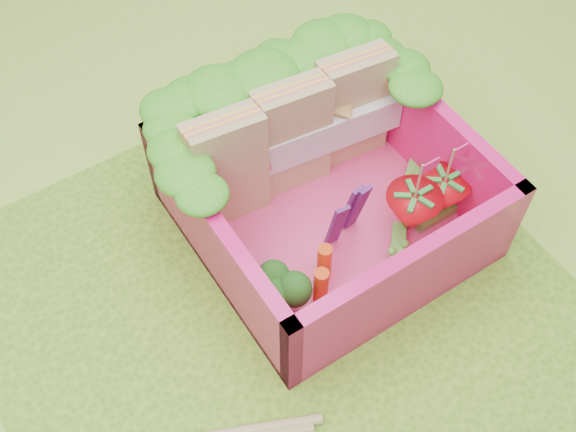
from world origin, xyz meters
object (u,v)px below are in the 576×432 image
Objects in this scene: bento_box at (328,192)px; sandwich_stack at (293,137)px; strawberry_right at (441,197)px; strawberry_left at (411,214)px; broccoli at (275,290)px.

sandwich_stack is at bearing 89.13° from bento_box.
strawberry_left is at bearing -178.95° from strawberry_right.
strawberry_left is at bearing 0.51° from broccoli.
sandwich_stack reaches higher than bento_box.
strawberry_left is (0.30, -0.60, -0.17)m from sandwich_stack.
bento_box reaches higher than broccoli.
strawberry_right reaches higher than broccoli.
bento_box is at bearing 30.51° from broccoli.
sandwich_stack reaches higher than strawberry_left.
bento_box is 2.60× the size of strawberry_right.
broccoli is (-0.50, -0.61, -0.15)m from sandwich_stack.
strawberry_left reaches higher than strawberry_right.
sandwich_stack reaches higher than strawberry_right.
bento_box is at bearing -90.87° from sandwich_stack.
strawberry_left is 1.04× the size of strawberry_right.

